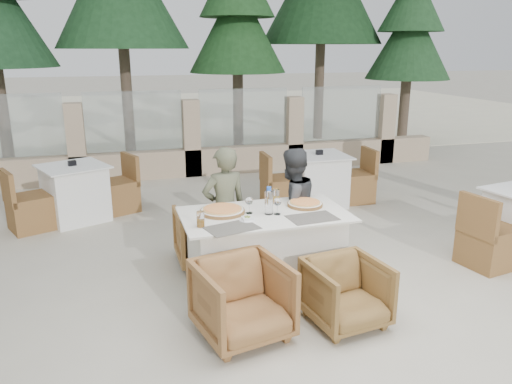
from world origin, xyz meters
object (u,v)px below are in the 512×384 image
object	(u,v)px
wine_glass_centre	(249,204)
armchair_near_left	(242,300)
wine_glass_near	(277,205)
beer_glass_left	(201,219)
armchair_far_right	(293,231)
diner_right	(291,208)
bg_table_a	(75,193)
olive_dish	(247,218)
dining_table	(265,250)
beer_glass_right	(276,196)
pizza_left	(222,210)
bg_table_b	(318,180)
armchair_near_right	(346,293)
pizza_right	(305,204)
water_bottle	(269,201)
diner_left	(225,209)
armchair_far_left	(207,236)

from	to	relation	value
wine_glass_centre	armchair_near_left	bearing A→B (deg)	-109.24
wine_glass_near	beer_glass_left	distance (m)	0.78
armchair_far_right	diner_right	size ratio (longest dim) A/B	0.52
bg_table_a	olive_dish	bearing A→B (deg)	-81.78
dining_table	beer_glass_right	size ratio (longest dim) A/B	11.06
dining_table	pizza_left	size ratio (longest dim) A/B	3.70
wine_glass_near	armchair_near_left	bearing A→B (deg)	-126.46
pizza_left	beer_glass_right	bearing A→B (deg)	14.30
dining_table	bg_table_b	size ratio (longest dim) A/B	0.98
olive_dish	bg_table_a	bearing A→B (deg)	120.98
wine_glass_centre	beer_glass_left	distance (m)	0.57
wine_glass_centre	armchair_near_right	world-z (taller)	wine_glass_centre
beer_glass_left	bg_table_a	world-z (taller)	beer_glass_left
wine_glass_near	armchair_near_right	bearing A→B (deg)	-65.86
pizza_right	armchair_far_right	bearing A→B (deg)	82.59
water_bottle	armchair_near_left	bearing A→B (deg)	-121.33
dining_table	bg_table_a	size ratio (longest dim) A/B	0.98
water_bottle	diner_right	world-z (taller)	diner_right
olive_dish	diner_left	world-z (taller)	diner_left
pizza_left	olive_dish	world-z (taller)	pizza_left
pizza_right	armchair_near_right	bearing A→B (deg)	-89.65
pizza_left	beer_glass_left	distance (m)	0.43
wine_glass_near	diner_right	size ratio (longest dim) A/B	0.14
beer_glass_left	armchair_near_right	world-z (taller)	beer_glass_left
pizza_right	bg_table_b	size ratio (longest dim) A/B	0.22
bg_table_b	diner_right	bearing A→B (deg)	-119.29
beer_glass_right	armchair_near_right	world-z (taller)	beer_glass_right
dining_table	wine_glass_near	bearing A→B (deg)	-31.24
beer_glass_right	pizza_right	bearing A→B (deg)	-34.07
bg_table_a	beer_glass_right	bearing A→B (deg)	-71.15
dining_table	pizza_left	xyz separation A→B (m)	(-0.39, 0.13, 0.41)
pizza_left	olive_dish	size ratio (longest dim) A/B	3.93
water_bottle	armchair_near_left	xyz separation A→B (m)	(-0.47, -0.77, -0.58)
armchair_far_right	dining_table	bearing A→B (deg)	53.83
water_bottle	bg_table_a	world-z (taller)	water_bottle
water_bottle	armchair_far_right	distance (m)	1.01
beer_glass_right	armchair_far_right	distance (m)	0.71
diner_right	armchair_far_right	bearing A→B (deg)	-137.29
beer_glass_left	water_bottle	bearing A→B (deg)	13.51
water_bottle	olive_dish	distance (m)	0.30
pizza_right	diner_right	size ratio (longest dim) A/B	0.27
armchair_far_right	bg_table_b	world-z (taller)	bg_table_b
armchair_far_left	armchair_near_right	world-z (taller)	armchair_far_left
armchair_near_right	bg_table_b	bearing A→B (deg)	62.84
armchair_far_right	olive_dish	bearing A→B (deg)	50.34
armchair_far_right	diner_right	world-z (taller)	diner_right
pizza_left	armchair_far_right	distance (m)	1.14
olive_dish	armchair_far_left	xyz separation A→B (m)	(-0.22, 0.90, -0.48)
beer_glass_left	armchair_near_right	distance (m)	1.42
wine_glass_near	beer_glass_right	distance (m)	0.36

